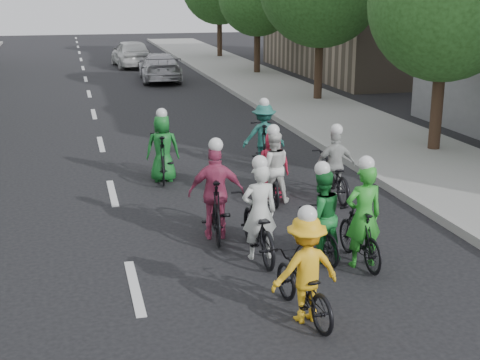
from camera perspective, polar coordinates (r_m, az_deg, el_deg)
name	(u,v)px	position (r m, az deg, el deg)	size (l,w,h in m)	color
ground	(135,287)	(10.37, -8.98, -9.04)	(120.00, 120.00, 0.00)	black
sidewalk_right	(356,128)	(21.69, 9.85, 4.38)	(4.00, 80.00, 0.15)	gray
curb_right	(298,131)	(20.97, 4.96, 4.20)	(0.18, 80.00, 0.18)	#999993
tree_r_0	(445,5)	(18.61, 17.11, 14.12)	(4.00, 4.00, 5.97)	black
cyclist_0	(258,223)	(11.18, 1.55, -3.71)	(0.70, 1.93, 1.77)	black
cyclist_1	(320,222)	(11.13, 6.80, -3.62)	(0.82, 1.51, 1.70)	black
cyclist_2	(304,278)	(9.16, 5.50, -8.29)	(1.03, 1.73, 1.64)	black
cyclist_3	(216,201)	(12.03, -2.09, -1.77)	(1.05, 1.94, 1.86)	black
cyclist_4	(272,171)	(14.46, 2.76, 0.74)	(0.82, 1.74, 1.61)	black
cyclist_5	(361,227)	(11.01, 10.31, -4.00)	(0.63, 1.57, 1.85)	black
cyclist_6	(272,174)	(14.11, 2.73, 0.49)	(0.81, 1.73, 1.67)	black
cyclist_7	(263,140)	(16.82, 1.99, 3.41)	(1.13, 1.97, 1.78)	black
cyclist_8	(334,172)	(14.43, 8.00, 0.64)	(0.89, 1.87, 1.65)	black
cyclist_9	(162,153)	(15.73, -6.63, 2.28)	(0.82, 1.92, 1.73)	black
follow_car_lead	(160,67)	(33.30, -6.86, 9.55)	(1.91, 4.69, 1.36)	#B3B2B7
follow_car_trail	(131,53)	(39.63, -9.27, 10.64)	(1.87, 4.65, 1.58)	silver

